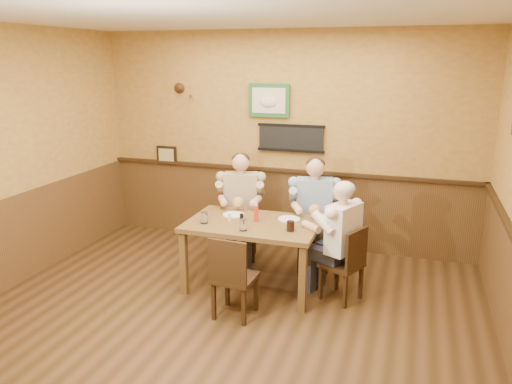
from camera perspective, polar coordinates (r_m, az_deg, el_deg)
room at (r=4.25m, az=-3.09°, el=4.80°), size 5.02×5.03×2.81m
dining_table at (r=5.36m, az=-0.34°, el=-4.39°), size 1.40×0.90×0.75m
chair_back_left at (r=6.22m, az=-1.69°, el=-3.89°), size 0.48×0.48×0.85m
chair_back_right at (r=5.97m, az=6.56°, el=-4.82°), size 0.47×0.47×0.85m
chair_right_end at (r=5.27m, az=9.77°, el=-8.02°), size 0.49×0.49×0.80m
chair_near_side at (r=4.87m, az=-2.42°, el=-9.52°), size 0.41×0.41×0.84m
diner_tan_shirt at (r=6.17m, az=-1.71°, el=-2.30°), size 0.68×0.68×1.21m
diner_blue_polo at (r=5.91m, az=6.61°, el=-3.16°), size 0.67×0.67×1.21m
diner_white_elder at (r=5.20m, az=9.86°, el=-6.29°), size 0.70×0.70×1.14m
water_glass_left at (r=5.31m, az=-5.96°, el=-2.95°), size 0.09×0.09×0.12m
water_glass_mid at (r=5.06m, az=-1.47°, el=-3.78°), size 0.09×0.09×0.12m
cola_tumbler at (r=5.06m, az=3.97°, el=-3.90°), size 0.10×0.10×0.11m
hot_sauce_bottle at (r=5.32m, az=0.02°, el=-2.37°), size 0.05×0.05×0.20m
salt_shaker at (r=5.37m, az=-3.05°, el=-2.90°), size 0.04×0.04×0.08m
pepper_shaker at (r=5.30m, az=-1.66°, el=-3.02°), size 0.05×0.05×0.10m
plate_far_left at (r=5.55m, az=-2.59°, el=-2.62°), size 0.26×0.26×0.02m
plate_far_right at (r=5.42m, az=3.81°, el=-3.09°), size 0.25×0.25×0.02m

